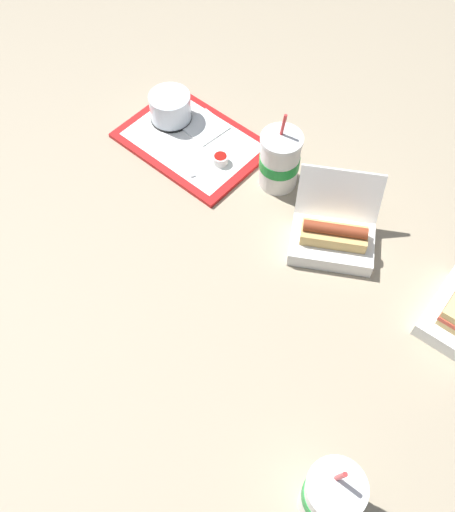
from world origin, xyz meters
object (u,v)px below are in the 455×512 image
object	(u,v)px
food_tray	(192,142)
cake_container	(170,108)
soda_cup_back	(330,496)
plastic_fork	(187,161)
clamshell_hotdog_back	(333,236)
soda_cup_center	(280,160)
ketchup_cup	(220,159)

from	to	relation	value
food_tray	cake_container	distance (m)	0.11
cake_container	soda_cup_back	world-z (taller)	soda_cup_back
food_tray	plastic_fork	bearing A→B (deg)	134.08
food_tray	soda_cup_back	size ratio (longest dim) A/B	1.87
plastic_fork	clamshell_hotdog_back	world-z (taller)	clamshell_hotdog_back
soda_cup_center	ketchup_cup	bearing A→B (deg)	31.35
soda_cup_center	cake_container	bearing A→B (deg)	13.92
ketchup_cup	plastic_fork	distance (m)	0.09
soda_cup_center	plastic_fork	bearing A→B (deg)	37.76
plastic_fork	soda_cup_back	xyz separation A→B (m)	(-0.81, 0.30, 0.07)
clamshell_hotdog_back	soda_cup_center	distance (m)	0.23
ketchup_cup	soda_cup_center	xyz separation A→B (m)	(-0.13, -0.08, 0.05)
ketchup_cup	clamshell_hotdog_back	distance (m)	0.36
plastic_fork	soda_cup_center	world-z (taller)	soda_cup_center
plastic_fork	clamshell_hotdog_back	bearing A→B (deg)	-143.89
cake_container	clamshell_hotdog_back	distance (m)	0.57
cake_container	plastic_fork	size ratio (longest dim) A/B	1.03
clamshell_hotdog_back	soda_cup_center	size ratio (longest dim) A/B	1.20
ketchup_cup	plastic_fork	size ratio (longest dim) A/B	0.36
cake_container	plastic_fork	xyz separation A→B (m)	(-0.15, 0.06, -0.03)
cake_container	soda_cup_back	size ratio (longest dim) A/B	0.52
food_tray	soda_cup_back	distance (m)	0.94
cake_container	clamshell_hotdog_back	size ratio (longest dim) A/B	0.44
cake_container	soda_cup_back	xyz separation A→B (m)	(-0.97, 0.36, 0.03)
plastic_fork	soda_cup_back	distance (m)	0.87
ketchup_cup	soda_cup_back	distance (m)	0.84
cake_container	food_tray	bearing A→B (deg)	177.01
soda_cup_back	clamshell_hotdog_back	bearing A→B (deg)	-45.65
cake_container	plastic_fork	bearing A→B (deg)	158.47
ketchup_cup	clamshell_hotdog_back	xyz separation A→B (m)	(-0.36, -0.05, 0.01)
plastic_fork	soda_cup_center	xyz separation A→B (m)	(-0.19, -0.15, 0.06)
ketchup_cup	clamshell_hotdog_back	world-z (taller)	clamshell_hotdog_back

